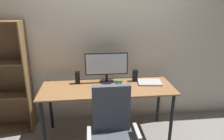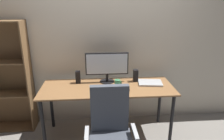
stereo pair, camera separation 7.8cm
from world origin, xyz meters
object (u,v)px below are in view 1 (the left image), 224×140
object	(u,v)px
desk	(107,93)
coffee_mug	(118,84)
mouse	(126,89)
bookshelf	(1,79)
speaker_right	(135,75)
keyboard	(110,90)
laptop	(150,82)
monitor	(107,65)
speaker_left	(78,77)
office_chair	(113,140)

from	to	relation	value
desk	coffee_mug	xyz separation A→B (m)	(0.13, -0.04, 0.14)
desk	mouse	bearing A→B (deg)	-27.15
mouse	bookshelf	size ratio (longest dim) A/B	0.06
desk	speaker_right	bearing A→B (deg)	23.03
coffee_mug	keyboard	bearing A→B (deg)	-136.11
laptop	speaker_right	world-z (taller)	speaker_right
keyboard	speaker_right	bearing A→B (deg)	38.47
monitor	coffee_mug	distance (m)	0.31
keyboard	coffee_mug	bearing A→B (deg)	43.34
coffee_mug	speaker_right	distance (m)	0.35
coffee_mug	laptop	xyz separation A→B (m)	(0.46, 0.11, -0.04)
speaker_left	speaker_right	distance (m)	0.80
bookshelf	desk	bearing A→B (deg)	-12.49
desk	office_chair	world-z (taller)	office_chair
monitor	mouse	size ratio (longest dim) A/B	6.13
mouse	laptop	distance (m)	0.41
desk	bookshelf	xyz separation A→B (m)	(-1.46, 0.32, 0.13)
speaker_right	desk	bearing A→B (deg)	-156.97
mouse	office_chair	bearing A→B (deg)	-126.54
monitor	bookshelf	distance (m)	1.48
monitor	laptop	xyz separation A→B (m)	(0.59, -0.11, -0.23)
speaker_left	mouse	bearing A→B (deg)	-24.95
monitor	speaker_left	size ratio (longest dim) A/B	3.46
keyboard	speaker_right	xyz separation A→B (m)	(0.38, 0.31, 0.08)
office_chair	desk	bearing A→B (deg)	88.82
mouse	speaker_right	bearing A→B (deg)	44.80
monitor	bookshelf	bearing A→B (deg)	174.44
laptop	bookshelf	xyz separation A→B (m)	(-2.05, 0.25, 0.03)
coffee_mug	office_chair	size ratio (longest dim) A/B	0.11
desk	monitor	bearing A→B (deg)	88.22
monitor	desk	bearing A→B (deg)	-91.78
speaker_left	office_chair	bearing A→B (deg)	-66.81
desk	keyboard	bearing A→B (deg)	-79.86
laptop	desk	bearing A→B (deg)	-165.97
monitor	speaker_left	xyz separation A→B (m)	(-0.40, -0.01, -0.16)
keyboard	office_chair	size ratio (longest dim) A/B	0.29
monitor	mouse	distance (m)	0.44
coffee_mug	bookshelf	xyz separation A→B (m)	(-1.59, 0.36, -0.01)
desk	coffee_mug	world-z (taller)	coffee_mug
mouse	speaker_right	distance (m)	0.35
office_chair	bookshelf	size ratio (longest dim) A/B	0.64
keyboard	speaker_left	distance (m)	0.53
laptop	speaker_left	size ratio (longest dim) A/B	1.88
keyboard	mouse	distance (m)	0.21
desk	keyboard	size ratio (longest dim) A/B	6.03
mouse	speaker_left	distance (m)	0.70
laptop	speaker_right	bearing A→B (deg)	158.52
desk	laptop	distance (m)	0.60
office_chair	bookshelf	xyz separation A→B (m)	(-1.45, 1.05, 0.32)
mouse	office_chair	world-z (taller)	office_chair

